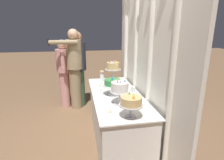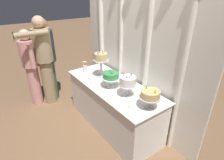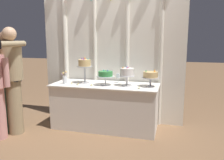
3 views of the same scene
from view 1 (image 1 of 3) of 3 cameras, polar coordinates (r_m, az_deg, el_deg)
The scene contains 16 objects.
ground_plane at distance 3.01m, azimuth -0.78°, elevation -18.08°, with size 24.00×24.00×0.00m, color #846042.
draped_curtain at distance 2.66m, azimuth 9.91°, elevation 10.86°, with size 2.59×0.16×2.75m.
cake_table at distance 2.83m, azimuth 1.22°, elevation -11.51°, with size 1.78×0.70×0.75m.
cake_display_leftmost at distance 2.94m, azimuth 0.29°, elevation 3.96°, with size 0.26×0.26×0.45m.
cake_display_midleft at distance 2.59m, azimuth 0.17°, elevation -1.08°, with size 0.30×0.30×0.25m.
cake_display_midright at distance 2.26m, azimuth 2.47°, elevation -2.62°, with size 0.24×0.24×0.32m.
cake_display_rightmost at distance 1.94m, azimuth 6.04°, elevation -6.83°, with size 0.27×0.27×0.28m.
wine_glass at distance 2.52m, azimuth 6.56°, elevation -2.97°, with size 0.07×0.07×0.16m.
flower_vase at distance 3.26m, azimuth -3.21°, elevation 1.03°, with size 0.10×0.07×0.22m.
tealight_far_left at distance 3.15m, azimuth -3.34°, elevation -1.02°, with size 0.04×0.04×0.04m.
tealight_near_left at distance 3.02m, azimuth -3.81°, elevation -1.78°, with size 0.05×0.05×0.04m.
tealight_near_right at distance 2.80m, azimuth -3.46°, elevation -3.23°, with size 0.04×0.04×0.04m.
tealight_far_right at distance 2.10m, azimuth -0.55°, elevation -10.00°, with size 0.04×0.04×0.03m.
guest_girl_blue_dress at distance 3.85m, azimuth -11.81°, elevation 4.38°, with size 0.46×0.67×1.68m.
guest_man_dark_suit at distance 3.97m, azimuth -10.66°, elevation 4.08°, with size 0.48×0.48×1.63m.
guest_man_pink_jacket at distance 4.00m, azimuth -14.95°, elevation 2.74°, with size 0.46×0.31×1.47m.
Camera 1 is at (2.46, -0.42, 1.68)m, focal length 29.01 mm.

